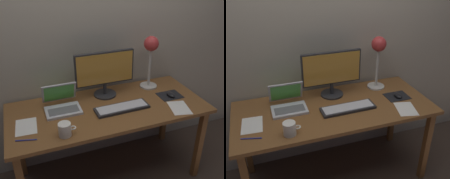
# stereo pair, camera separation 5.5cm
# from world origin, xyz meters

# --- Properties ---
(ground_plane) EXTENTS (4.80, 4.80, 0.00)m
(ground_plane) POSITION_xyz_m (0.00, 0.00, 0.00)
(ground_plane) COLOR #47382D
(ground_plane) RESTS_ON ground
(back_wall) EXTENTS (4.80, 0.06, 2.60)m
(back_wall) POSITION_xyz_m (0.00, 0.40, 1.30)
(back_wall) COLOR #B2A893
(back_wall) RESTS_ON ground
(desk) EXTENTS (1.60, 0.70, 0.74)m
(desk) POSITION_xyz_m (0.00, 0.00, 0.66)
(desk) COLOR brown
(desk) RESTS_ON ground
(monitor) EXTENTS (0.51, 0.20, 0.40)m
(monitor) POSITION_xyz_m (0.04, 0.20, 0.97)
(monitor) COLOR #28282B
(monitor) RESTS_ON desk
(keyboard_main) EXTENTS (0.44, 0.15, 0.03)m
(keyboard_main) POSITION_xyz_m (0.09, -0.07, 0.75)
(keyboard_main) COLOR #28282B
(keyboard_main) RESTS_ON desk
(laptop) EXTENTS (0.28, 0.27, 0.20)m
(laptop) POSITION_xyz_m (-0.36, 0.12, 0.80)
(laptop) COLOR silver
(laptop) RESTS_ON desk
(desk_lamp) EXTENTS (0.16, 0.16, 0.48)m
(desk_lamp) POSITION_xyz_m (0.48, 0.21, 1.09)
(desk_lamp) COLOR beige
(desk_lamp) RESTS_ON desk
(mousepad) EXTENTS (0.20, 0.16, 0.00)m
(mousepad) POSITION_xyz_m (0.57, -0.02, 0.74)
(mousepad) COLOR black
(mousepad) RESTS_ON desk
(mouse) EXTENTS (0.06, 0.10, 0.03)m
(mouse) POSITION_xyz_m (0.57, -0.03, 0.76)
(mouse) COLOR black
(mouse) RESTS_ON mousepad
(coffee_mug) EXTENTS (0.12, 0.09, 0.10)m
(coffee_mug) POSITION_xyz_m (-0.40, -0.25, 0.79)
(coffee_mug) COLOR white
(coffee_mug) RESTS_ON desk
(paper_sheet_near_mouse) EXTENTS (0.19, 0.24, 0.00)m
(paper_sheet_near_mouse) POSITION_xyz_m (0.53, -0.22, 0.74)
(paper_sheet_near_mouse) COLOR white
(paper_sheet_near_mouse) RESTS_ON desk
(paper_sheet_by_keyboard) EXTENTS (0.16, 0.22, 0.00)m
(paper_sheet_by_keyboard) POSITION_xyz_m (-0.65, -0.05, 0.74)
(paper_sheet_by_keyboard) COLOR white
(paper_sheet_by_keyboard) RESTS_ON desk
(pen) EXTENTS (0.14, 0.04, 0.01)m
(pen) POSITION_xyz_m (-0.66, -0.21, 0.74)
(pen) COLOR #2633A5
(pen) RESTS_ON desk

